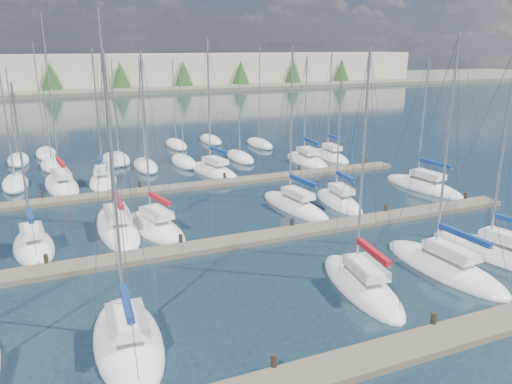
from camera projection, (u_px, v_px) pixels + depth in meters
name	position (u px, v px, depth m)	size (l,w,h in m)	color
ground	(130.00, 135.00, 71.53)	(400.00, 400.00, 0.00)	#1C2E39
dock_near	(371.00, 358.00, 20.38)	(44.00, 1.93, 1.10)	#6B5E4C
dock_mid	(244.00, 240.00, 32.72)	(44.00, 1.93, 1.10)	#6B5E4C
dock_far	(186.00, 187.00, 45.06)	(44.00, 1.93, 1.10)	#6B5E4C
sailboat_n	(62.00, 185.00, 45.54)	(3.56, 9.14, 15.87)	white
sailboat_d	(361.00, 285.00, 26.54)	(3.57, 8.26, 13.15)	white
sailboat_o	(103.00, 181.00, 46.88)	(3.50, 7.07, 12.90)	white
sailboat_h	(34.00, 246.00, 31.62)	(2.90, 6.54, 11.09)	white
sailboat_e	(444.00, 267.00, 28.72)	(3.34, 8.91, 13.85)	white
sailboat_m	(423.00, 186.00, 45.14)	(3.68, 8.88, 12.05)	white
sailboat_l	(339.00, 202.00, 40.67)	(2.90, 7.08, 10.79)	white
sailboat_r	(330.00, 156.00, 57.29)	(2.47, 7.62, 12.54)	white
sailboat_p	(214.00, 171.00, 50.52)	(4.25, 8.61, 13.95)	white
sailboat_j	(155.00, 227.00, 34.95)	(4.25, 7.97, 12.85)	white
sailboat_k	(295.00, 206.00, 39.57)	(3.26, 8.80, 13.10)	white
sailboat_c	(128.00, 340.00, 21.58)	(3.31, 7.93, 13.06)	white
sailboat_f	(501.00, 255.00, 30.36)	(4.39, 9.81, 13.44)	white
sailboat_i	(118.00, 227.00, 35.03)	(2.80, 9.66, 15.51)	white
sailboat_q	(307.00, 160.00, 55.25)	(3.44, 8.53, 12.15)	white
distant_boats	(115.00, 159.00, 55.50)	(36.93, 20.75, 13.30)	#9EA0A5
shoreline	(28.00, 63.00, 143.51)	(400.00, 60.00, 38.00)	#666B51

